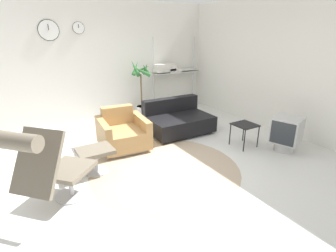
{
  "coord_description": "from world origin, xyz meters",
  "views": [
    {
      "loc": [
        -1.9,
        -3.54,
        2.09
      ],
      "look_at": [
        0.29,
        0.06,
        0.55
      ],
      "focal_mm": 28.0,
      "sensor_mm": 36.0,
      "label": 1
    }
  ],
  "objects": [
    {
      "name": "side_table",
      "position": [
        1.73,
        -0.35,
        0.39
      ],
      "size": [
        0.4,
        0.4,
        0.44
      ],
      "color": "black",
      "rests_on": "ground_plane"
    },
    {
      "name": "shelf_unit",
      "position": [
        1.93,
        2.6,
        1.09
      ],
      "size": [
        1.38,
        0.28,
        1.94
      ],
      "color": "#BCBCC1",
      "rests_on": "ground_plane"
    },
    {
      "name": "ground_plane",
      "position": [
        0.0,
        0.0,
        0.0
      ],
      "size": [
        12.0,
        12.0,
        0.0
      ],
      "primitive_type": "plane",
      "color": "silver"
    },
    {
      "name": "wall_back",
      "position": [
        -0.0,
        2.85,
        1.4
      ],
      "size": [
        12.0,
        0.09,
        2.8
      ],
      "color": "silver",
      "rests_on": "ground_plane"
    },
    {
      "name": "armchair_red",
      "position": [
        -0.25,
        0.8,
        0.27
      ],
      "size": [
        0.92,
        0.96,
        0.73
      ],
      "rotation": [
        0.0,
        0.0,
        3.05
      ],
      "color": "silver",
      "rests_on": "ground_plane"
    },
    {
      "name": "wall_right",
      "position": [
        3.02,
        0.0,
        1.4
      ],
      "size": [
        0.06,
        12.0,
        2.8
      ],
      "color": "silver",
      "rests_on": "ground_plane"
    },
    {
      "name": "potted_plant",
      "position": [
        0.92,
        2.39,
        0.67
      ],
      "size": [
        0.62,
        0.64,
        1.44
      ],
      "color": "silver",
      "rests_on": "ground_plane"
    },
    {
      "name": "crt_television",
      "position": [
        2.22,
        -0.89,
        0.35
      ],
      "size": [
        0.59,
        0.59,
        0.64
      ],
      "rotation": [
        0.0,
        0.0,
        1.89
      ],
      "color": "#B7B7B7",
      "rests_on": "ground_plane"
    },
    {
      "name": "couch_low",
      "position": [
        1.07,
        0.94,
        0.25
      ],
      "size": [
        1.36,
        0.98,
        0.69
      ],
      "rotation": [
        0.0,
        0.0,
        3.11
      ],
      "color": "black",
      "rests_on": "ground_plane"
    },
    {
      "name": "ottoman",
      "position": [
        -0.97,
        0.14,
        0.3
      ],
      "size": [
        0.53,
        0.45,
        0.4
      ],
      "color": "#BCBCC1",
      "rests_on": "ground_plane"
    },
    {
      "name": "lounge_chair",
      "position": [
        -1.69,
        -0.54,
        0.66
      ],
      "size": [
        1.1,
        1.07,
        1.16
      ],
      "rotation": [
        0.0,
        0.0,
        -0.82
      ],
      "color": "#BCBCC1",
      "rests_on": "ground_plane"
    },
    {
      "name": "round_rug",
      "position": [
        -0.01,
        -0.34,
        0.0
      ],
      "size": [
        2.39,
        2.39,
        0.01
      ],
      "color": "tan",
      "rests_on": "ground_plane"
    }
  ]
}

